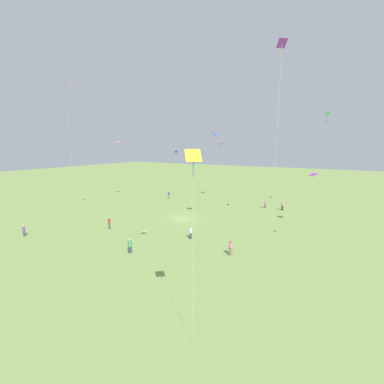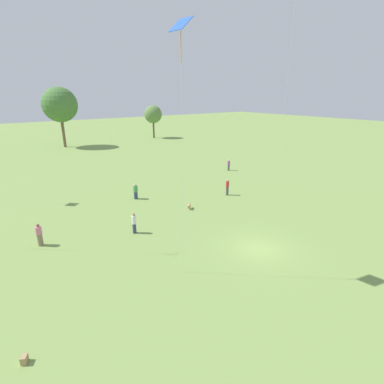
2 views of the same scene
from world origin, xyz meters
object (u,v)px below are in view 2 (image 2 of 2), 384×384
at_px(person_1, 229,165).
at_px(person_6, 136,192).
at_px(person_5, 39,235).
at_px(kite_1, 294,12).
at_px(kite_3, 181,36).
at_px(person_7, 227,187).
at_px(picnic_bag_1, 24,359).
at_px(dog_0, 189,206).
at_px(person_2, 134,223).

relative_size(person_1, person_6, 0.96).
bearing_deg(person_5, kite_1, 61.23).
bearing_deg(kite_3, kite_1, 151.54).
distance_m(person_5, person_7, 19.24).
bearing_deg(person_7, picnic_bag_1, -62.71).
bearing_deg(dog_0, person_5, -143.44).
bearing_deg(person_2, person_1, 111.36).
height_order(kite_1, kite_3, kite_1).
height_order(dog_0, picnic_bag_1, dog_0).
bearing_deg(person_2, dog_0, 97.58).
bearing_deg(person_6, kite_3, -127.04).
xyz_separation_m(kite_1, dog_0, (-14.23, -0.45, -18.78)).
distance_m(person_1, person_5, 28.31).
relative_size(person_2, kite_3, 0.12).
bearing_deg(kite_3, person_2, -142.21).
relative_size(person_5, person_7, 0.97).
height_order(person_5, dog_0, person_5).
bearing_deg(kite_1, kite_3, 71.51).
xyz_separation_m(person_2, person_7, (12.63, 2.54, 0.03)).
distance_m(person_5, kite_3, 17.07).
distance_m(person_1, kite_3, 29.90).
bearing_deg(person_1, person_7, 153.37).
distance_m(person_1, person_2, 23.06).
bearing_deg(dog_0, person_6, 155.89).
xyz_separation_m(person_5, kite_3, (6.56, -9.31, 12.71)).
bearing_deg(person_1, dog_0, 140.65).
height_order(person_6, dog_0, person_6).
relative_size(person_2, kite_1, 0.08).
relative_size(person_6, kite_1, 0.08).
distance_m(kite_3, dog_0, 17.21).
bearing_deg(person_2, person_6, 146.69).
relative_size(person_7, kite_1, 0.08).
xyz_separation_m(person_5, dog_0, (13.35, -0.66, -0.53)).
xyz_separation_m(person_1, person_7, (-7.82, -8.10, 0.09)).
bearing_deg(kite_1, person_1, -38.45).
height_order(person_7, kite_3, kite_3).
xyz_separation_m(person_1, dog_0, (-13.71, -9.00, -0.49)).
bearing_deg(kite_1, person_2, 53.80).
bearing_deg(person_2, kite_1, 89.58).
height_order(person_6, kite_3, kite_3).
xyz_separation_m(person_1, person_5, (-27.06, -8.34, 0.03)).
xyz_separation_m(person_1, picnic_bag_1, (-29.79, -19.16, -0.64)).
bearing_deg(person_7, person_1, 136.56).
height_order(person_6, picnic_bag_1, person_6).
bearing_deg(kite_3, person_7, 165.11).
xyz_separation_m(person_7, kite_1, (8.34, -0.45, 18.20)).
relative_size(person_2, dog_0, 2.43).
height_order(person_7, dog_0, person_7).
relative_size(person_6, picnic_bag_1, 4.19).
height_order(person_1, person_7, person_7).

